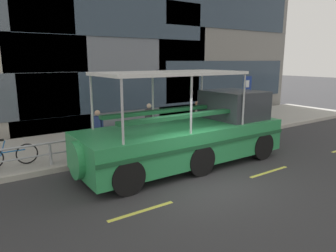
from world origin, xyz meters
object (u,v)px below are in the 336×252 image
Objects in this scene: leaned_bicycle at (10,156)px; pedestrian_mid_right at (98,126)px; parking_sign at (246,93)px; duck_tour_boat at (195,133)px; pedestrian_mid_left at (149,117)px; pedestrian_near_bow at (197,114)px.

pedestrian_mid_right is (3.16, 0.26, 0.56)m from leaned_bicycle.
duck_tour_boat is (-5.45, -2.56, -0.89)m from parking_sign.
leaned_bicycle is at bearing 155.54° from duck_tour_boat.
parking_sign is 6.09m from duck_tour_boat.
pedestrian_mid_left is (0.13, 3.42, 0.04)m from duck_tour_boat.
duck_tour_boat is 3.42m from pedestrian_mid_left.
pedestrian_near_bow is at bearing 0.25° from pedestrian_mid_right.
duck_tour_boat is 3.75m from pedestrian_near_bow.
pedestrian_near_bow is at bearing 174.37° from parking_sign.
pedestrian_near_bow is 4.94m from pedestrian_mid_right.
leaned_bicycle is (-11.11, 0.02, -1.41)m from parking_sign.
pedestrian_near_bow is 1.00× the size of pedestrian_mid_left.
parking_sign is 5.45m from pedestrian_mid_left.
pedestrian_mid_right is at bearing -179.75° from pedestrian_near_bow.
leaned_bicycle is at bearing -171.73° from pedestrian_mid_left.
leaned_bicycle is 8.12m from pedestrian_near_bow.
pedestrian_mid_left is at bearing 166.24° from pedestrian_near_bow.
pedestrian_mid_right is at bearing 178.01° from parking_sign.
pedestrian_mid_right is (-4.94, -0.02, 0.01)m from pedestrian_near_bow.
leaned_bicycle is at bearing 179.91° from parking_sign.
duck_tour_boat is 5.97× the size of pedestrian_mid_left.
parking_sign is 8.01m from pedestrian_mid_right.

